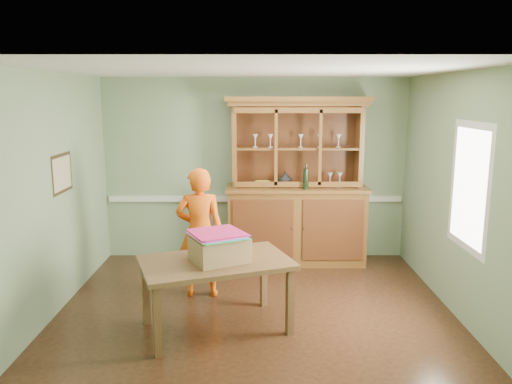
{
  "coord_description": "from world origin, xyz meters",
  "views": [
    {
      "loc": [
        0.0,
        -5.4,
        2.43
      ],
      "look_at": [
        0.01,
        0.4,
        1.31
      ],
      "focal_mm": 35.0,
      "sensor_mm": 36.0,
      "label": 1
    }
  ],
  "objects_px": {
    "china_hutch": "(296,206)",
    "dining_table": "(216,268)",
    "person": "(200,232)",
    "cardboard_box": "(220,249)"
  },
  "relations": [
    {
      "from": "china_hutch",
      "to": "person",
      "type": "bearing_deg",
      "value": -135.23
    },
    {
      "from": "china_hutch",
      "to": "dining_table",
      "type": "bearing_deg",
      "value": -114.68
    },
    {
      "from": "china_hutch",
      "to": "dining_table",
      "type": "height_order",
      "value": "china_hutch"
    },
    {
      "from": "china_hutch",
      "to": "cardboard_box",
      "type": "bearing_deg",
      "value": -113.61
    },
    {
      "from": "dining_table",
      "to": "person",
      "type": "bearing_deg",
      "value": 85.85
    },
    {
      "from": "china_hutch",
      "to": "dining_table",
      "type": "xyz_separation_m",
      "value": [
        -1.01,
        -2.2,
        -0.18
      ]
    },
    {
      "from": "cardboard_box",
      "to": "person",
      "type": "xyz_separation_m",
      "value": [
        -0.31,
        0.95,
        -0.09
      ]
    },
    {
      "from": "cardboard_box",
      "to": "china_hutch",
      "type": "bearing_deg",
      "value": 66.39
    },
    {
      "from": "china_hutch",
      "to": "person",
      "type": "distance_m",
      "value": 1.8
    },
    {
      "from": "china_hutch",
      "to": "dining_table",
      "type": "relative_size",
      "value": 1.39
    }
  ]
}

